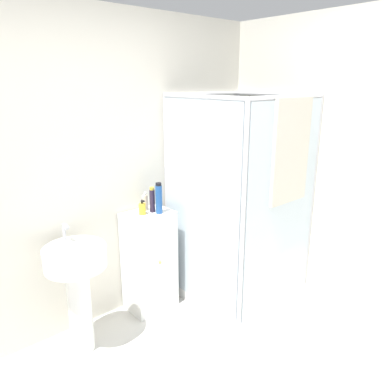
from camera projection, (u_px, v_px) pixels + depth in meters
wall_back at (88, 175)px, 2.91m from camera, size 6.40×0.06×2.50m
shower_enclosure at (240, 247)px, 3.40m from camera, size 0.96×0.99×1.86m
vanity_cabinet at (149, 261)px, 3.27m from camera, size 0.41×0.32×0.89m
sink at (77, 278)px, 2.68m from camera, size 0.44×0.44×0.97m
soap_dispenser at (142, 209)px, 3.09m from camera, size 0.06×0.06×0.13m
shampoo_bottle_tall_black at (152, 200)px, 3.14m from camera, size 0.05×0.05×0.22m
shampoo_bottle_blue at (159, 198)px, 3.10m from camera, size 0.06×0.06×0.26m
lotion_bottle_white at (145, 203)px, 3.18m from camera, size 0.05×0.05×0.17m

